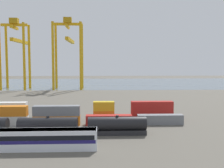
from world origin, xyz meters
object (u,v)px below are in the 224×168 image
object	(u,v)px
shipping_container_7	(109,120)
freight_tank_row	(48,126)
shipping_container_5	(57,120)
gantry_crane_central	(68,46)
gantry_crane_west	(16,47)
shipping_container_3	(4,121)

from	to	relation	value
shipping_container_7	freight_tank_row	bearing A→B (deg)	-146.07
shipping_container_5	gantry_crane_central	world-z (taller)	gantry_crane_central
gantry_crane_west	shipping_container_7	bearing A→B (deg)	-61.06
freight_tank_row	shipping_container_7	distance (m)	16.96
shipping_container_7	gantry_crane_central	world-z (taller)	gantry_crane_central
shipping_container_3	gantry_crane_central	xyz separation A→B (m)	(5.15, 97.46, 25.10)
freight_tank_row	gantry_crane_west	world-z (taller)	gantry_crane_west
shipping_container_5	gantry_crane_west	xyz separation A→B (m)	(-40.48, 97.93, 24.71)
shipping_container_5	shipping_container_7	bearing A→B (deg)	0.00
freight_tank_row	gantry_crane_central	distance (m)	109.94
gantry_crane_west	freight_tank_row	bearing A→B (deg)	-69.53
shipping_container_3	shipping_container_7	world-z (taller)	same
freight_tank_row	shipping_container_5	world-z (taller)	freight_tank_row
freight_tank_row	shipping_container_3	bearing A→B (deg)	144.57
gantry_crane_central	gantry_crane_west	bearing A→B (deg)	179.15
shipping_container_5	gantry_crane_west	world-z (taller)	gantry_crane_west
freight_tank_row	shipping_container_5	size ratio (longest dim) A/B	3.69
freight_tank_row	shipping_container_3	size ratio (longest dim) A/B	3.69
gantry_crane_west	shipping_container_5	bearing A→B (deg)	-67.54
freight_tank_row	shipping_container_7	world-z (taller)	freight_tank_row
gantry_crane_west	gantry_crane_central	size ratio (longest dim) A/B	0.98
shipping_container_5	shipping_container_7	size ratio (longest dim) A/B	1.00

